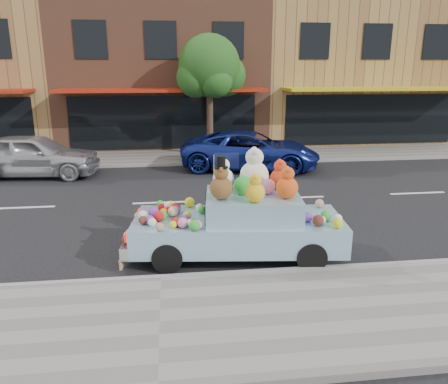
{
  "coord_description": "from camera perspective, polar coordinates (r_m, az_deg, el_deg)",
  "views": [
    {
      "loc": [
        0.25,
        -12.43,
        3.85
      ],
      "look_at": [
        1.38,
        -3.42,
        1.25
      ],
      "focal_mm": 35.0,
      "sensor_mm": 36.0,
      "label": 1
    }
  ],
  "objects": [
    {
      "name": "storefront_right",
      "position": [
        26.28,
        15.18,
        15.0
      ],
      "size": [
        10.0,
        9.8,
        7.3
      ],
      "color": "#A57E45",
      "rests_on": "ground"
    },
    {
      "name": "near_sidewalk",
      "position": [
        7.05,
        -8.38,
        -16.76
      ],
      "size": [
        60.0,
        3.0,
        0.12
      ],
      "primitive_type": "cube",
      "color": "gray",
      "rests_on": "ground"
    },
    {
      "name": "ground",
      "position": [
        13.02,
        -7.9,
        -1.38
      ],
      "size": [
        120.0,
        120.0,
        0.0
      ],
      "primitive_type": "plane",
      "color": "black",
      "rests_on": "ground"
    },
    {
      "name": "art_car",
      "position": [
        9.11,
        2.01,
        -3.62
      ],
      "size": [
        4.65,
        2.22,
        2.25
      ],
      "rotation": [
        0.0,
        0.0,
        -0.11
      ],
      "color": "black",
      "rests_on": "ground"
    },
    {
      "name": "near_kerb",
      "position": [
        8.35,
        -8.21,
        -11.18
      ],
      "size": [
        60.0,
        0.12,
        0.13
      ],
      "primitive_type": "cube",
      "color": "gray",
      "rests_on": "ground"
    },
    {
      "name": "car_blue",
      "position": [
        17.08,
        3.49,
        5.45
      ],
      "size": [
        5.74,
        3.62,
        1.48
      ],
      "primitive_type": "imported",
      "rotation": [
        0.0,
        0.0,
        1.34
      ],
      "color": "navy",
      "rests_on": "ground"
    },
    {
      "name": "storefront_mid",
      "position": [
        24.41,
        -8.0,
        15.35
      ],
      "size": [
        10.0,
        9.8,
        7.3
      ],
      "color": "brown",
      "rests_on": "ground"
    },
    {
      "name": "street_tree",
      "position": [
        19.07,
        -1.84,
        15.5
      ],
      "size": [
        3.0,
        2.7,
        5.22
      ],
      "color": "#38281C",
      "rests_on": "ground"
    },
    {
      "name": "car_silver",
      "position": [
        17.28,
        -23.64,
        4.43
      ],
      "size": [
        4.77,
        2.27,
        1.57
      ],
      "primitive_type": "imported",
      "rotation": [
        0.0,
        0.0,
        1.48
      ],
      "color": "#B8B9BD",
      "rests_on": "ground"
    },
    {
      "name": "far_kerb",
      "position": [
        17.84,
        -7.78,
        3.58
      ],
      "size": [
        60.0,
        0.12,
        0.13
      ],
      "primitive_type": "cube",
      "color": "gray",
      "rests_on": "ground"
    },
    {
      "name": "far_sidewalk",
      "position": [
        19.31,
        -7.75,
        4.52
      ],
      "size": [
        60.0,
        3.0,
        0.12
      ],
      "primitive_type": "cube",
      "color": "gray",
      "rests_on": "ground"
    }
  ]
}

